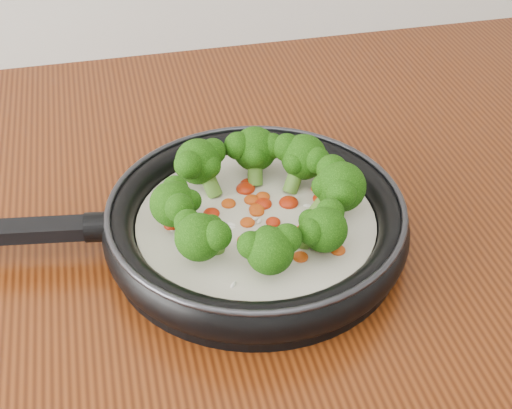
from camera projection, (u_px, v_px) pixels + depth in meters
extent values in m
cylinder|color=black|center=(256.00, 239.00, 0.73)|extent=(0.33, 0.33, 0.01)
torus|color=black|center=(256.00, 222.00, 0.72)|extent=(0.34, 0.34, 0.03)
torus|color=#2D2D33|center=(256.00, 206.00, 0.70)|extent=(0.33, 0.33, 0.01)
cube|color=black|center=(17.00, 231.00, 0.70)|extent=(0.18, 0.05, 0.01)
cylinder|color=black|center=(100.00, 227.00, 0.70)|extent=(0.03, 0.03, 0.03)
cylinder|color=beige|center=(256.00, 227.00, 0.72)|extent=(0.27, 0.27, 0.02)
ellipsoid|color=#B02108|center=(289.00, 203.00, 0.73)|extent=(0.03, 0.03, 0.01)
ellipsoid|color=#B02108|center=(211.00, 213.00, 0.72)|extent=(0.02, 0.02, 0.01)
ellipsoid|color=#C8430C|center=(257.00, 209.00, 0.72)|extent=(0.02, 0.02, 0.01)
ellipsoid|color=#B02108|center=(285.00, 239.00, 0.69)|extent=(0.02, 0.02, 0.01)
ellipsoid|color=#B02108|center=(263.00, 241.00, 0.69)|extent=(0.02, 0.02, 0.01)
ellipsoid|color=#C8430C|center=(247.00, 222.00, 0.71)|extent=(0.02, 0.02, 0.01)
ellipsoid|color=#B02108|center=(318.00, 188.00, 0.75)|extent=(0.02, 0.02, 0.01)
ellipsoid|color=#B02108|center=(322.00, 246.00, 0.68)|extent=(0.02, 0.02, 0.01)
ellipsoid|color=#C8430C|center=(257.00, 212.00, 0.72)|extent=(0.02, 0.02, 0.01)
ellipsoid|color=#B02108|center=(321.00, 199.00, 0.74)|extent=(0.02, 0.02, 0.01)
ellipsoid|color=#B02108|center=(305.00, 230.00, 0.70)|extent=(0.02, 0.02, 0.01)
ellipsoid|color=#C8430C|center=(229.00, 204.00, 0.73)|extent=(0.02, 0.02, 0.01)
ellipsoid|color=#B02108|center=(246.00, 189.00, 0.75)|extent=(0.03, 0.03, 0.01)
ellipsoid|color=#B02108|center=(273.00, 222.00, 0.71)|extent=(0.02, 0.02, 0.01)
ellipsoid|color=#C8430C|center=(338.00, 250.00, 0.68)|extent=(0.02, 0.02, 0.01)
ellipsoid|color=#B02108|center=(256.00, 240.00, 0.69)|extent=(0.02, 0.02, 0.01)
ellipsoid|color=#B02108|center=(171.00, 225.00, 0.71)|extent=(0.02, 0.02, 0.01)
ellipsoid|color=#C8430C|center=(252.00, 200.00, 0.74)|extent=(0.02, 0.02, 0.01)
ellipsoid|color=#B02108|center=(263.00, 204.00, 0.73)|extent=(0.03, 0.03, 0.01)
ellipsoid|color=#B02108|center=(170.00, 204.00, 0.73)|extent=(0.02, 0.02, 0.01)
ellipsoid|color=#C8430C|center=(263.00, 197.00, 0.74)|extent=(0.02, 0.02, 0.01)
ellipsoid|color=#B02108|center=(245.00, 240.00, 0.69)|extent=(0.02, 0.02, 0.01)
ellipsoid|color=#B02108|center=(248.00, 184.00, 0.76)|extent=(0.02, 0.02, 0.01)
ellipsoid|color=#C8430C|center=(300.00, 257.00, 0.67)|extent=(0.02, 0.02, 0.01)
ellipsoid|color=white|center=(188.00, 214.00, 0.72)|extent=(0.01, 0.01, 0.00)
ellipsoid|color=white|center=(330.00, 191.00, 0.75)|extent=(0.01, 0.01, 0.00)
ellipsoid|color=white|center=(258.00, 199.00, 0.74)|extent=(0.01, 0.01, 0.00)
ellipsoid|color=white|center=(231.00, 228.00, 0.70)|extent=(0.01, 0.01, 0.00)
ellipsoid|color=white|center=(289.00, 225.00, 0.70)|extent=(0.01, 0.01, 0.00)
ellipsoid|color=white|center=(219.00, 222.00, 0.71)|extent=(0.01, 0.01, 0.00)
ellipsoid|color=white|center=(218.00, 220.00, 0.71)|extent=(0.01, 0.00, 0.00)
ellipsoid|color=white|center=(233.00, 285.00, 0.64)|extent=(0.01, 0.01, 0.00)
ellipsoid|color=white|center=(171.00, 229.00, 0.70)|extent=(0.01, 0.01, 0.00)
ellipsoid|color=white|center=(259.00, 221.00, 0.71)|extent=(0.01, 0.01, 0.00)
ellipsoid|color=white|center=(308.00, 206.00, 0.73)|extent=(0.01, 0.01, 0.00)
ellipsoid|color=white|center=(222.00, 236.00, 0.69)|extent=(0.01, 0.01, 0.00)
ellipsoid|color=white|center=(340.00, 236.00, 0.69)|extent=(0.01, 0.01, 0.00)
ellipsoid|color=white|center=(254.00, 219.00, 0.71)|extent=(0.01, 0.01, 0.00)
ellipsoid|color=white|center=(196.00, 180.00, 0.76)|extent=(0.01, 0.01, 0.00)
ellipsoid|color=white|center=(232.00, 224.00, 0.71)|extent=(0.01, 0.01, 0.00)
ellipsoid|color=white|center=(240.00, 245.00, 0.68)|extent=(0.01, 0.01, 0.00)
ellipsoid|color=white|center=(316.00, 222.00, 0.71)|extent=(0.01, 0.01, 0.00)
ellipsoid|color=white|center=(215.00, 188.00, 0.75)|extent=(0.01, 0.01, 0.00)
cylinder|color=#5F902F|center=(323.00, 203.00, 0.71)|extent=(0.03, 0.02, 0.04)
sphere|color=black|center=(341.00, 187.00, 0.70)|extent=(0.06, 0.06, 0.05)
sphere|color=black|center=(332.00, 170.00, 0.71)|extent=(0.04, 0.04, 0.03)
sphere|color=black|center=(341.00, 194.00, 0.68)|extent=(0.03, 0.03, 0.03)
sphere|color=black|center=(324.00, 186.00, 0.70)|extent=(0.03, 0.03, 0.02)
cylinder|color=#5F902F|center=(295.00, 178.00, 0.75)|extent=(0.03, 0.03, 0.04)
sphere|color=black|center=(304.00, 157.00, 0.75)|extent=(0.05, 0.05, 0.05)
sphere|color=black|center=(287.00, 148.00, 0.75)|extent=(0.03, 0.03, 0.03)
sphere|color=black|center=(317.00, 160.00, 0.73)|extent=(0.03, 0.03, 0.03)
sphere|color=black|center=(295.00, 163.00, 0.73)|extent=(0.03, 0.03, 0.02)
cylinder|color=#5F902F|center=(255.00, 170.00, 0.76)|extent=(0.02, 0.03, 0.03)
sphere|color=black|center=(255.00, 149.00, 0.76)|extent=(0.05, 0.05, 0.05)
sphere|color=black|center=(238.00, 146.00, 0.75)|extent=(0.03, 0.03, 0.03)
sphere|color=black|center=(272.00, 146.00, 0.75)|extent=(0.03, 0.03, 0.03)
sphere|color=black|center=(255.00, 156.00, 0.74)|extent=(0.03, 0.03, 0.02)
cylinder|color=#5F902F|center=(209.00, 181.00, 0.74)|extent=(0.03, 0.03, 0.04)
sphere|color=black|center=(198.00, 162.00, 0.74)|extent=(0.05, 0.05, 0.05)
sphere|color=black|center=(189.00, 165.00, 0.72)|extent=(0.03, 0.03, 0.03)
sphere|color=black|center=(213.00, 151.00, 0.74)|extent=(0.03, 0.03, 0.03)
sphere|color=black|center=(209.00, 166.00, 0.73)|extent=(0.03, 0.03, 0.02)
cylinder|color=#5F902F|center=(190.00, 216.00, 0.70)|extent=(0.03, 0.02, 0.03)
sphere|color=black|center=(173.00, 204.00, 0.69)|extent=(0.05, 0.05, 0.04)
sphere|color=black|center=(179.00, 208.00, 0.67)|extent=(0.03, 0.03, 0.03)
sphere|color=black|center=(175.00, 189.00, 0.70)|extent=(0.03, 0.03, 0.03)
sphere|color=black|center=(190.00, 201.00, 0.69)|extent=(0.03, 0.03, 0.02)
cylinder|color=#5F902F|center=(211.00, 243.00, 0.66)|extent=(0.03, 0.03, 0.03)
sphere|color=black|center=(199.00, 237.00, 0.64)|extent=(0.05, 0.05, 0.04)
sphere|color=black|center=(217.00, 235.00, 0.64)|extent=(0.03, 0.03, 0.03)
sphere|color=black|center=(188.00, 223.00, 0.65)|extent=(0.03, 0.03, 0.03)
sphere|color=black|center=(211.00, 226.00, 0.65)|extent=(0.03, 0.03, 0.02)
cylinder|color=#5F902F|center=(267.00, 253.00, 0.66)|extent=(0.02, 0.03, 0.03)
sphere|color=black|center=(270.00, 251.00, 0.63)|extent=(0.05, 0.05, 0.04)
sphere|color=black|center=(287.00, 238.00, 0.64)|extent=(0.03, 0.03, 0.03)
sphere|color=black|center=(251.00, 245.00, 0.63)|extent=(0.03, 0.03, 0.03)
sphere|color=black|center=(267.00, 237.00, 0.65)|extent=(0.02, 0.02, 0.02)
cylinder|color=#5F902F|center=(310.00, 237.00, 0.67)|extent=(0.03, 0.03, 0.03)
sphere|color=black|center=(325.00, 229.00, 0.65)|extent=(0.05, 0.05, 0.04)
sphere|color=black|center=(330.00, 212.00, 0.66)|extent=(0.03, 0.03, 0.03)
sphere|color=black|center=(311.00, 232.00, 0.64)|extent=(0.03, 0.03, 0.02)
sphere|color=black|center=(310.00, 221.00, 0.66)|extent=(0.02, 0.02, 0.02)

